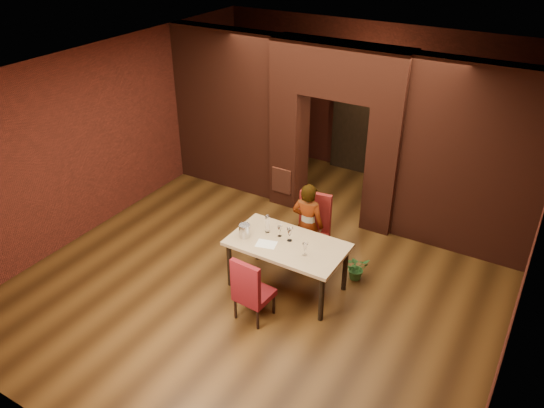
{
  "coord_description": "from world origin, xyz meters",
  "views": [
    {
      "loc": [
        3.48,
        -6.16,
        5.2
      ],
      "look_at": [
        -0.15,
        0.0,
        1.11
      ],
      "focal_mm": 35.0,
      "sensor_mm": 36.0,
      "label": 1
    }
  ],
  "objects": [
    {
      "name": "water_bottle",
      "position": [
        -0.04,
        -0.33,
        0.96
      ],
      "size": [
        0.07,
        0.07,
        0.3
      ],
      "primitive_type": "cylinder",
      "color": "white",
      "rests_on": "dining_table"
    },
    {
      "name": "wall_back",
      "position": [
        0.0,
        4.0,
        1.6
      ],
      "size": [
        7.0,
        0.04,
        3.2
      ],
      "primitive_type": "cube",
      "color": "maroon",
      "rests_on": "ground"
    },
    {
      "name": "rear_door",
      "position": [
        -0.4,
        3.94,
        1.05
      ],
      "size": [
        0.9,
        0.08,
        2.1
      ],
      "primitive_type": "cube",
      "color": "black",
      "rests_on": "ground"
    },
    {
      "name": "rear_door_frame",
      "position": [
        -0.4,
        3.9,
        1.05
      ],
      "size": [
        1.02,
        0.04,
        2.22
      ],
      "primitive_type": "cube",
      "color": "black",
      "rests_on": "ground"
    },
    {
      "name": "dining_table",
      "position": [
        0.37,
        -0.44,
        0.41
      ],
      "size": [
        1.74,
        0.99,
        0.81
      ],
      "primitive_type": "cube",
      "rotation": [
        0.0,
        0.0,
        -0.01
      ],
      "color": "tan",
      "rests_on": "ground"
    },
    {
      "name": "wine_glass_a",
      "position": [
        0.18,
        -0.34,
        0.9
      ],
      "size": [
        0.07,
        0.07,
        0.18
      ],
      "primitive_type": null,
      "color": "silver",
      "rests_on": "dining_table"
    },
    {
      "name": "wall_front",
      "position": [
        0.0,
        -4.0,
        1.6
      ],
      "size": [
        7.0,
        0.04,
        3.2
      ],
      "primitive_type": "cube",
      "color": "maroon",
      "rests_on": "ground"
    },
    {
      "name": "floor",
      "position": [
        0.0,
        0.0,
        0.0
      ],
      "size": [
        8.0,
        8.0,
        0.0
      ],
      "primitive_type": "plane",
      "color": "#4A2E12",
      "rests_on": "ground"
    },
    {
      "name": "wine_glass_c",
      "position": [
        0.73,
        -0.58,
        0.91
      ],
      "size": [
        0.08,
        0.08,
        0.2
      ],
      "primitive_type": null,
      "color": "white",
      "rests_on": "dining_table"
    },
    {
      "name": "tasting_sheet",
      "position": [
        0.12,
        -0.62,
        0.82
      ],
      "size": [
        0.34,
        0.28,
        0.0
      ],
      "primitive_type": "cube",
      "rotation": [
        0.0,
        0.0,
        0.24
      ],
      "color": "white",
      "rests_on": "dining_table"
    },
    {
      "name": "pillar_right",
      "position": [
        0.95,
        2.0,
        1.15
      ],
      "size": [
        0.55,
        0.55,
        2.3
      ],
      "primitive_type": "cube",
      "color": "maroon",
      "rests_on": "ground"
    },
    {
      "name": "chair_far",
      "position": [
        0.35,
        0.35,
        0.58
      ],
      "size": [
        0.59,
        0.59,
        1.17
      ],
      "primitive_type": "cube",
      "rotation": [
        0.0,
        0.0,
        0.12
      ],
      "color": "maroon",
      "rests_on": "ground"
    },
    {
      "name": "potted_plant",
      "position": [
        1.21,
        0.31,
        0.2
      ],
      "size": [
        0.47,
        0.48,
        0.4
      ],
      "primitive_type": "imported",
      "rotation": [
        0.0,
        0.0,
        0.87
      ],
      "color": "#2D6229",
      "rests_on": "ground"
    },
    {
      "name": "lintel",
      "position": [
        0.0,
        2.0,
        2.75
      ],
      "size": [
        2.45,
        0.55,
        0.9
      ],
      "primitive_type": "cube",
      "color": "maroon",
      "rests_on": "ground"
    },
    {
      "name": "person_seated",
      "position": [
        0.34,
        0.29,
        0.73
      ],
      "size": [
        0.55,
        0.38,
        1.46
      ],
      "primitive_type": "imported",
      "rotation": [
        0.0,
        0.0,
        3.21
      ],
      "color": "white",
      "rests_on": "ground"
    },
    {
      "name": "ceiling",
      "position": [
        0.0,
        0.0,
        3.2
      ],
      "size": [
        7.0,
        8.0,
        0.04
      ],
      "primitive_type": "cube",
      "color": "silver",
      "rests_on": "ground"
    },
    {
      "name": "wall_left",
      "position": [
        -3.5,
        0.0,
        1.6
      ],
      "size": [
        0.04,
        8.0,
        3.2
      ],
      "primitive_type": "cube",
      "color": "maroon",
      "rests_on": "ground"
    },
    {
      "name": "vent_panel",
      "position": [
        -0.95,
        1.71,
        0.55
      ],
      "size": [
        0.4,
        0.03,
        0.5
      ],
      "primitive_type": "cube",
      "color": "#9B452D",
      "rests_on": "ground"
    },
    {
      "name": "chair_near",
      "position": [
        0.3,
        -1.25,
        0.51
      ],
      "size": [
        0.5,
        0.5,
        1.03
      ],
      "primitive_type": "cube",
      "rotation": [
        0.0,
        0.0,
        3.07
      ],
      "color": "maroon",
      "rests_on": "ground"
    },
    {
      "name": "wall_right",
      "position": [
        3.5,
        0.0,
        1.6
      ],
      "size": [
        0.04,
        8.0,
        3.2
      ],
      "primitive_type": "cube",
      "color": "maroon",
      "rests_on": "ground"
    },
    {
      "name": "wing_wall_right",
      "position": [
        2.36,
        2.0,
        1.6
      ],
      "size": [
        2.28,
        0.35,
        3.2
      ],
      "primitive_type": "cube",
      "color": "maroon",
      "rests_on": "ground"
    },
    {
      "name": "pillar_left",
      "position": [
        -0.95,
        2.0,
        1.15
      ],
      "size": [
        0.55,
        0.55,
        2.3
      ],
      "primitive_type": "cube",
      "color": "maroon",
      "rests_on": "ground"
    },
    {
      "name": "wine_glass_b",
      "position": [
        0.37,
        -0.37,
        0.93
      ],
      "size": [
        0.09,
        0.09,
        0.22
      ],
      "primitive_type": null,
      "color": "white",
      "rests_on": "dining_table"
    },
    {
      "name": "wine_bucket",
      "position": [
        -0.27,
        -0.61,
        0.92
      ],
      "size": [
        0.17,
        0.17,
        0.21
      ],
      "primitive_type": "cylinder",
      "color": "#B7B7BE",
      "rests_on": "dining_table"
    },
    {
      "name": "wing_wall_left",
      "position": [
        -2.36,
        2.0,
        1.6
      ],
      "size": [
        2.28,
        0.35,
        3.2
      ],
      "primitive_type": "cube",
      "color": "maroon",
      "rests_on": "ground"
    }
  ]
}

